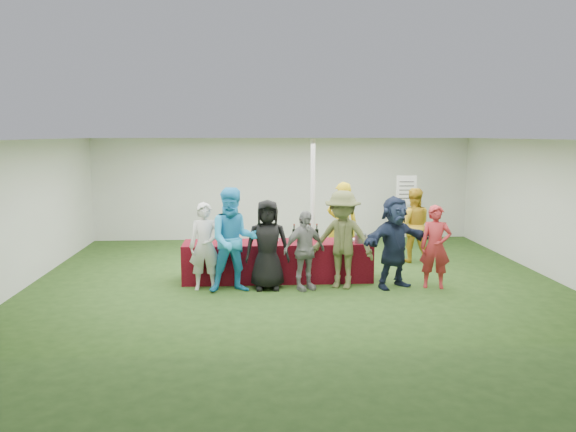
{
  "coord_description": "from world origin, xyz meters",
  "views": [
    {
      "loc": [
        -0.81,
        -10.89,
        2.8
      ],
      "look_at": [
        -0.14,
        -0.33,
        1.25
      ],
      "focal_mm": 35.0,
      "sensor_mm": 36.0,
      "label": 1
    }
  ],
  "objects": [
    {
      "name": "serving_table",
      "position": [
        -0.34,
        -0.33,
        0.38
      ],
      "size": [
        3.6,
        0.8,
        0.75
      ],
      "primitive_type": "cube",
      "color": "maroon",
      "rests_on": "ground"
    },
    {
      "name": "customer_0",
      "position": [
        -1.67,
        -0.91,
        0.79
      ],
      "size": [
        0.59,
        0.39,
        1.59
      ],
      "primitive_type": "imported",
      "rotation": [
        0.0,
        0.0,
        -0.03
      ],
      "color": "silver",
      "rests_on": "ground"
    },
    {
      "name": "wine_bottles",
      "position": [
        0.22,
        -0.18,
        0.87
      ],
      "size": [
        0.51,
        0.17,
        0.32
      ],
      "color": "black",
      "rests_on": "serving_table"
    },
    {
      "name": "customer_6",
      "position": [
        2.51,
        -1.05,
        0.76
      ],
      "size": [
        0.63,
        0.49,
        1.53
      ],
      "primitive_type": "imported",
      "rotation": [
        0.0,
        0.0,
        -0.25
      ],
      "color": "#A62529",
      "rests_on": "ground"
    },
    {
      "name": "customer_3",
      "position": [
        0.11,
        -1.03,
        0.72
      ],
      "size": [
        0.92,
        0.7,
        1.45
      ],
      "primitive_type": "imported",
      "rotation": [
        0.0,
        0.0,
        0.47
      ],
      "color": "gray",
      "rests_on": "ground"
    },
    {
      "name": "staff_pourer",
      "position": [
        1.1,
        0.88,
        0.9
      ],
      "size": [
        0.66,
        0.44,
        1.8
      ],
      "primitive_type": "imported",
      "rotation": [
        0.0,
        0.0,
        3.16
      ],
      "color": "gold",
      "rests_on": "ground"
    },
    {
      "name": "staff_back",
      "position": [
        2.7,
        1.06,
        0.82
      ],
      "size": [
        0.89,
        0.75,
        1.64
      ],
      "primitive_type": "imported",
      "rotation": [
        0.0,
        0.0,
        2.96
      ],
      "color": "#BF911D",
      "rests_on": "ground"
    },
    {
      "name": "water_bottle",
      "position": [
        -0.35,
        -0.25,
        0.85
      ],
      "size": [
        0.07,
        0.07,
        0.23
      ],
      "color": "silver",
      "rests_on": "serving_table"
    },
    {
      "name": "wine_list_sign",
      "position": [
        2.94,
        2.52,
        1.32
      ],
      "size": [
        0.5,
        0.03,
        1.8
      ],
      "color": "slate",
      "rests_on": "ground"
    },
    {
      "name": "customer_4",
      "position": [
        0.81,
        -0.95,
        0.9
      ],
      "size": [
        1.33,
        1.09,
        1.79
      ],
      "primitive_type": "imported",
      "rotation": [
        0.0,
        0.0,
        -0.43
      ],
      "color": "#51552E",
      "rests_on": "ground"
    },
    {
      "name": "customer_2",
      "position": [
        -0.55,
        -0.94,
        0.82
      ],
      "size": [
        0.8,
        0.52,
        1.64
      ],
      "primitive_type": "imported",
      "rotation": [
        0.0,
        0.0,
        -0.0
      ],
      "color": "black",
      "rests_on": "ground"
    },
    {
      "name": "ground",
      "position": [
        0.0,
        0.0,
        0.0
      ],
      "size": [
        60.0,
        60.0,
        0.0
      ],
      "primitive_type": "plane",
      "color": "#284719",
      "rests_on": "ground"
    },
    {
      "name": "dump_bucket",
      "position": [
        1.23,
        -0.55,
        0.84
      ],
      "size": [
        0.22,
        0.22,
        0.18
      ],
      "primitive_type": "cylinder",
      "color": "slate",
      "rests_on": "serving_table"
    },
    {
      "name": "tent",
      "position": [
        0.5,
        1.2,
        1.35
      ],
      "size": [
        10.0,
        10.0,
        10.0
      ],
      "color": "white",
      "rests_on": "ground"
    },
    {
      "name": "bar_towel",
      "position": [
        1.22,
        -0.28,
        0.77
      ],
      "size": [
        0.25,
        0.18,
        0.03
      ],
      "primitive_type": "cube",
      "color": "white",
      "rests_on": "serving_table"
    },
    {
      "name": "wine_glasses",
      "position": [
        -0.81,
        -0.59,
        0.86
      ],
      "size": [
        2.75,
        0.11,
        0.16
      ],
      "color": "silver",
      "rests_on": "serving_table"
    },
    {
      "name": "customer_1",
      "position": [
        -1.15,
        -1.09,
        0.94
      ],
      "size": [
        1.0,
        0.83,
        1.87
      ],
      "primitive_type": "imported",
      "rotation": [
        0.0,
        0.0,
        0.14
      ],
      "color": "#2398D8",
      "rests_on": "ground"
    },
    {
      "name": "customer_5",
      "position": [
        1.77,
        -0.98,
        0.85
      ],
      "size": [
        1.63,
        1.13,
        1.69
      ],
      "primitive_type": "imported",
      "rotation": [
        0.0,
        0.0,
        0.45
      ],
      "color": "#18223A",
      "rests_on": "ground"
    }
  ]
}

